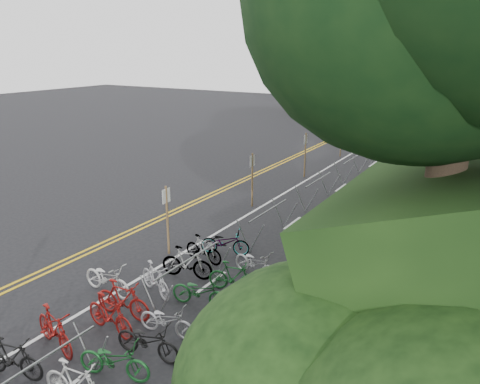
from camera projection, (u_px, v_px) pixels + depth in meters
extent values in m
plane|color=black|center=(36.00, 314.00, 12.84)|extent=(120.00, 120.00, 0.00)
cube|color=gold|center=(191.00, 202.00, 22.08)|extent=(0.12, 80.00, 0.01)
cube|color=gold|center=(196.00, 203.00, 21.93)|extent=(0.12, 80.00, 0.01)
cube|color=silver|center=(249.00, 214.00, 20.53)|extent=(0.12, 80.00, 0.01)
cube|color=silver|center=(341.00, 233.00, 18.47)|extent=(0.12, 80.00, 0.01)
cube|color=silver|center=(211.00, 282.00, 14.59)|extent=(0.10, 1.60, 0.01)
cube|color=silver|center=(292.00, 223.00, 19.50)|extent=(0.10, 1.60, 0.01)
cube|color=silver|center=(341.00, 187.00, 24.42)|extent=(0.10, 1.60, 0.01)
cube|color=silver|center=(373.00, 164.00, 29.33)|extent=(0.10, 1.60, 0.01)
cube|color=silver|center=(396.00, 147.00, 34.25)|extent=(0.10, 1.60, 0.01)
cube|color=silver|center=(413.00, 135.00, 39.16)|extent=(0.10, 1.60, 0.01)
cube|color=maroon|center=(368.00, 219.00, 19.85)|extent=(0.25, 28.00, 0.10)
cube|color=#382819|center=(428.00, 170.00, 27.69)|extent=(1.40, 44.00, 0.16)
ellipsoid|color=#284C19|center=(326.00, 302.00, 11.45)|extent=(2.00, 2.80, 1.60)
ellipsoid|color=#284C19|center=(407.00, 225.00, 15.00)|extent=(2.60, 3.64, 2.08)
ellipsoid|color=#284C19|center=(470.00, 175.00, 19.20)|extent=(2.20, 3.08, 1.76)
ellipsoid|color=#284C19|center=(453.00, 154.00, 24.93)|extent=(3.00, 4.20, 2.40)
ellipsoid|color=#284C19|center=(478.00, 135.00, 29.45)|extent=(2.40, 3.36, 1.92)
ellipsoid|color=#284C19|center=(355.00, 260.00, 14.05)|extent=(1.80, 2.52, 1.44)
ellipsoid|color=black|center=(318.00, 364.00, 8.96)|extent=(5.28, 6.16, 3.52)
cylinder|color=#2D2319|center=(440.00, 217.00, 9.53)|extent=(0.77, 0.77, 5.03)
cylinder|color=#2D2319|center=(316.00, 90.00, 50.91)|extent=(0.77, 0.77, 5.03)
ellipsoid|color=black|center=(318.00, 46.00, 49.55)|extent=(6.88, 6.88, 6.54)
cylinder|color=#2D2319|center=(364.00, 88.00, 56.05)|extent=(0.75, 0.75, 4.64)
ellipsoid|color=black|center=(367.00, 52.00, 54.82)|extent=(6.02, 6.02, 5.72)
cylinder|color=gray|center=(27.00, 369.00, 9.02)|extent=(0.05, 3.34, 0.05)
cylinder|color=gray|center=(84.00, 346.00, 10.61)|extent=(0.55, 0.04, 1.07)
cylinder|color=gray|center=(101.00, 354.00, 10.33)|extent=(0.55, 0.04, 1.07)
cylinder|color=gray|center=(188.00, 260.00, 13.48)|extent=(0.05, 3.00, 0.05)
cylinder|color=gray|center=(149.00, 296.00, 12.64)|extent=(0.58, 0.04, 1.13)
cylinder|color=gray|center=(165.00, 302.00, 12.37)|extent=(0.58, 0.04, 1.13)
cylinder|color=gray|center=(208.00, 258.00, 14.93)|extent=(0.58, 0.04, 1.13)
cylinder|color=gray|center=(223.00, 262.00, 14.66)|extent=(0.58, 0.04, 1.13)
cylinder|color=gray|center=(268.00, 210.00, 17.57)|extent=(0.05, 3.00, 0.05)
cylinder|color=gray|center=(243.00, 235.00, 16.74)|extent=(0.58, 0.04, 1.13)
cylinder|color=gray|center=(257.00, 238.00, 16.46)|extent=(0.58, 0.04, 1.13)
cylinder|color=gray|center=(278.00, 213.00, 19.03)|extent=(0.58, 0.04, 1.13)
cylinder|color=gray|center=(291.00, 215.00, 18.75)|extent=(0.58, 0.04, 1.13)
cylinder|color=gray|center=(318.00, 179.00, 21.67)|extent=(0.05, 3.00, 0.05)
cylinder|color=gray|center=(300.00, 198.00, 20.83)|extent=(0.58, 0.04, 1.13)
cylinder|color=gray|center=(312.00, 200.00, 20.56)|extent=(0.58, 0.04, 1.13)
cylinder|color=gray|center=(323.00, 183.00, 23.12)|extent=(0.58, 0.04, 1.13)
cylinder|color=gray|center=(334.00, 185.00, 22.85)|extent=(0.58, 0.04, 1.13)
cylinder|color=gray|center=(353.00, 158.00, 25.77)|extent=(0.05, 3.00, 0.05)
cylinder|color=gray|center=(338.00, 173.00, 24.93)|extent=(0.58, 0.04, 1.13)
cylinder|color=gray|center=(349.00, 175.00, 24.65)|extent=(0.58, 0.04, 1.13)
cylinder|color=gray|center=(355.00, 163.00, 27.22)|extent=(0.58, 0.04, 1.13)
cylinder|color=gray|center=(364.00, 164.00, 26.95)|extent=(0.58, 0.04, 1.13)
cylinder|color=gray|center=(377.00, 143.00, 29.86)|extent=(0.05, 3.00, 0.05)
cylinder|color=gray|center=(366.00, 156.00, 29.02)|extent=(0.58, 0.04, 1.13)
cylinder|color=gray|center=(375.00, 157.00, 28.75)|extent=(0.58, 0.04, 1.13)
cylinder|color=gray|center=(378.00, 148.00, 31.32)|extent=(0.58, 0.04, 1.13)
cylinder|color=gray|center=(386.00, 148.00, 31.04)|extent=(0.58, 0.04, 1.13)
cylinder|color=brown|center=(167.00, 220.00, 16.27)|extent=(0.08, 0.08, 2.50)
cube|color=silver|center=(166.00, 196.00, 16.00)|extent=(0.02, 0.40, 0.50)
cylinder|color=brown|center=(252.00, 180.00, 21.18)|extent=(0.08, 0.08, 2.50)
cube|color=silver|center=(252.00, 161.00, 20.91)|extent=(0.02, 0.40, 0.50)
cylinder|color=brown|center=(305.00, 155.00, 26.09)|extent=(0.08, 0.08, 2.50)
cube|color=silver|center=(306.00, 139.00, 25.83)|extent=(0.02, 0.40, 0.50)
cylinder|color=brown|center=(341.00, 138.00, 31.01)|extent=(0.08, 0.08, 2.50)
cube|color=silver|center=(342.00, 124.00, 30.74)|extent=(0.02, 0.40, 0.50)
imported|color=beige|center=(107.00, 278.00, 13.81)|extent=(0.75, 1.89, 0.98)
imported|color=black|center=(12.00, 358.00, 10.28)|extent=(0.82, 1.70, 0.98)
imported|color=beige|center=(76.00, 384.00, 9.48)|extent=(0.65, 1.70, 1.00)
imported|color=maroon|center=(54.00, 329.00, 11.22)|extent=(0.95, 1.88, 1.09)
imported|color=#144C1E|center=(114.00, 360.00, 10.27)|extent=(1.03, 1.83, 0.91)
imported|color=maroon|center=(110.00, 315.00, 11.87)|extent=(0.69, 1.80, 1.05)
imported|color=black|center=(148.00, 341.00, 10.94)|extent=(0.79, 1.78, 0.90)
imported|color=maroon|center=(123.00, 299.00, 12.57)|extent=(0.64, 1.81, 1.07)
imported|color=#9E9EA3|center=(167.00, 320.00, 11.83)|extent=(0.74, 1.64, 0.83)
imported|color=#9E9EA3|center=(155.00, 279.00, 13.77)|extent=(1.01, 1.68, 0.97)
imported|color=#144C1E|center=(200.00, 292.00, 13.12)|extent=(0.88, 1.81, 0.91)
imported|color=slate|center=(187.00, 262.00, 14.75)|extent=(0.85, 1.80, 1.04)
imported|color=#144C1E|center=(234.00, 277.00, 13.92)|extent=(0.77, 1.64, 0.95)
imported|color=slate|center=(203.00, 249.00, 15.86)|extent=(0.59, 1.59, 0.94)
imported|color=#9E9EA3|center=(256.00, 263.00, 14.83)|extent=(1.00, 1.84, 0.92)
imported|color=slate|center=(225.00, 242.00, 16.43)|extent=(1.16, 1.85, 0.92)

